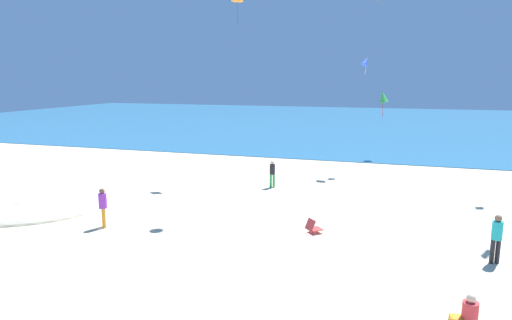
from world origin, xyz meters
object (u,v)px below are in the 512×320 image
at_px(person_1, 497,236).
at_px(person_3, 468,313).
at_px(person_0, 103,205).
at_px(beach_chair_far_right, 21,211).
at_px(beach_chair_mid_beach, 313,227).
at_px(person_2, 272,172).
at_px(kite_green, 383,97).
at_px(kite_blue, 366,61).

height_order(person_1, person_3, person_1).
bearing_deg(person_0, beach_chair_far_right, 139.82).
bearing_deg(beach_chair_mid_beach, person_2, 75.38).
distance_m(person_0, kite_green, 22.42).
relative_size(person_2, person_3, 1.87).
distance_m(beach_chair_far_right, kite_green, 24.73).
xyz_separation_m(beach_chair_mid_beach, person_3, (4.76, -5.27, 0.04)).
height_order(person_3, kite_blue, kite_blue).
xyz_separation_m(person_3, kite_green, (-2.72, 23.03, 4.29)).
distance_m(beach_chair_mid_beach, person_3, 7.10).
bearing_deg(person_1, kite_green, 172.72).
relative_size(kite_green, kite_blue, 1.58).
relative_size(beach_chair_far_right, kite_blue, 0.69).
relative_size(person_0, person_3, 2.02).
relative_size(person_1, person_2, 1.09).
distance_m(beach_chair_mid_beach, kite_green, 18.40).
distance_m(beach_chair_far_right, person_0, 4.37).
height_order(person_1, kite_blue, kite_blue).
height_order(beach_chair_mid_beach, person_3, person_3).
relative_size(person_2, kite_blue, 1.24).
height_order(beach_chair_mid_beach, kite_blue, kite_blue).
bearing_deg(kite_green, person_1, -77.63).
xyz_separation_m(beach_chair_mid_beach, person_2, (-3.42, 6.55, 0.62)).
bearing_deg(person_2, person_3, 16.24).
distance_m(beach_chair_mid_beach, person_0, 8.46).
relative_size(person_3, kite_blue, 0.66).
bearing_deg(kite_green, beach_chair_mid_beach, -96.54).
bearing_deg(beach_chair_mid_beach, person_3, -90.09).
bearing_deg(kite_green, kite_blue, -102.11).
height_order(beach_chair_far_right, person_0, person_0).
height_order(beach_chair_far_right, beach_chair_mid_beach, beach_chair_far_right).
bearing_deg(beach_chair_mid_beach, kite_blue, 43.48).
xyz_separation_m(person_0, person_2, (4.81, 8.38, -0.07)).
bearing_deg(beach_chair_far_right, kite_blue, 80.57).
bearing_deg(person_2, beach_chair_mid_beach, 9.12).
bearing_deg(kite_blue, person_2, -125.00).
distance_m(beach_chair_far_right, person_3, 17.65).
bearing_deg(person_1, beach_chair_mid_beach, -119.35).
bearing_deg(kite_green, person_3, -83.26).
distance_m(person_3, kite_blue, 19.67).
height_order(person_0, person_2, person_0).
relative_size(person_0, person_1, 0.99).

